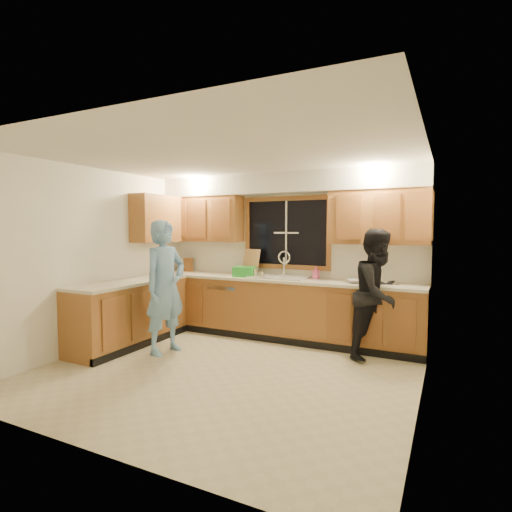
{
  "coord_description": "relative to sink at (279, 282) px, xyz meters",
  "views": [
    {
      "loc": [
        2.32,
        -3.94,
        1.67
      ],
      "look_at": [
        0.08,
        0.65,
        1.32
      ],
      "focal_mm": 28.0,
      "sensor_mm": 36.0,
      "label": 1
    }
  ],
  "objects": [
    {
      "name": "sink",
      "position": [
        0.0,
        0.0,
        0.0
      ],
      "size": [
        0.86,
        0.52,
        0.57
      ],
      "color": "white",
      "rests_on": "countertop_back"
    },
    {
      "name": "floor",
      "position": [
        0.0,
        -1.6,
        -0.86
      ],
      "size": [
        4.2,
        4.2,
        0.0
      ],
      "primitive_type": "plane",
      "color": "beige",
      "rests_on": "ground"
    },
    {
      "name": "soffit",
      "position": [
        0.0,
        0.12,
        1.49
      ],
      "size": [
        4.2,
        0.35,
        0.3
      ],
      "primitive_type": "cube",
      "color": "silver",
      "rests_on": "wall_back"
    },
    {
      "name": "stove",
      "position": [
        -1.8,
        -1.82,
        -0.41
      ],
      "size": [
        0.58,
        0.75,
        0.9
      ],
      "primitive_type": "cube",
      "color": "white",
      "rests_on": "floor"
    },
    {
      "name": "dish_crate",
      "position": [
        -0.56,
        -0.05,
        0.13
      ],
      "size": [
        0.39,
        0.37,
        0.15
      ],
      "primitive_type": "cube",
      "rotation": [
        0.0,
        0.0,
        0.22
      ],
      "color": "green",
      "rests_on": "countertop_back"
    },
    {
      "name": "man",
      "position": [
        -1.09,
        -1.33,
        0.03
      ],
      "size": [
        0.53,
        0.71,
        1.78
      ],
      "primitive_type": "imported",
      "rotation": [
        0.0,
        0.0,
        1.4
      ],
      "color": "#72A7D8",
      "rests_on": "floor"
    },
    {
      "name": "upper_cabinets_right",
      "position": [
        1.43,
        0.13,
        0.96
      ],
      "size": [
        1.35,
        0.33,
        0.75
      ],
      "primitive_type": "cube",
      "color": "#A0632E",
      "rests_on": "wall_back"
    },
    {
      "name": "can_right",
      "position": [
        -0.18,
        -0.23,
        0.11
      ],
      "size": [
        0.08,
        0.08,
        0.11
      ],
      "primitive_type": "cylinder",
      "rotation": [
        0.0,
        0.0,
        0.43
      ],
      "color": "beige",
      "rests_on": "countertop_back"
    },
    {
      "name": "knife_block",
      "position": [
        -1.79,
        0.16,
        0.17
      ],
      "size": [
        0.14,
        0.12,
        0.23
      ],
      "primitive_type": "cube",
      "rotation": [
        0.0,
        0.0,
        0.11
      ],
      "color": "#925728",
      "rests_on": "countertop_back"
    },
    {
      "name": "ceiling",
      "position": [
        0.0,
        -1.6,
        1.64
      ],
      "size": [
        4.2,
        4.2,
        0.0
      ],
      "primitive_type": "plane",
      "rotation": [
        3.14,
        0.0,
        0.0
      ],
      "color": "silver"
    },
    {
      "name": "upper_cabinets_return",
      "position": [
        -1.94,
        -0.48,
        0.96
      ],
      "size": [
        0.33,
        0.9,
        0.75
      ],
      "primitive_type": "cube",
      "color": "#A0632E",
      "rests_on": "wall_left"
    },
    {
      "name": "woman",
      "position": [
        1.51,
        -0.32,
        -0.03
      ],
      "size": [
        0.92,
        1.0,
        1.67
      ],
      "primitive_type": "imported",
      "rotation": [
        0.0,
        0.0,
        1.13
      ],
      "color": "black",
      "rests_on": "floor"
    },
    {
      "name": "wall_right",
      "position": [
        2.1,
        -1.6,
        0.39
      ],
      "size": [
        0.0,
        3.8,
        3.8
      ],
      "primitive_type": "plane",
      "rotation": [
        1.57,
        0.0,
        -1.57
      ],
      "color": "white",
      "rests_on": "ground"
    },
    {
      "name": "countertop_back",
      "position": [
        0.0,
        -0.02,
        0.04
      ],
      "size": [
        4.2,
        0.63,
        0.04
      ],
      "primitive_type": "cube",
      "color": "beige",
      "rests_on": "base_cabinets_back"
    },
    {
      "name": "dishwasher",
      "position": [
        -0.85,
        -0.01,
        -0.45
      ],
      "size": [
        0.6,
        0.56,
        0.82
      ],
      "primitive_type": "cube",
      "color": "white",
      "rests_on": "floor"
    },
    {
      "name": "can_left",
      "position": [
        -0.35,
        -0.1,
        0.12
      ],
      "size": [
        0.09,
        0.09,
        0.13
      ],
      "primitive_type": "cylinder",
      "rotation": [
        0.0,
        0.0,
        0.26
      ],
      "color": "beige",
      "rests_on": "countertop_back"
    },
    {
      "name": "upper_cabinets_left",
      "position": [
        -1.43,
        0.13,
        0.96
      ],
      "size": [
        1.35,
        0.33,
        0.75
      ],
      "primitive_type": "cube",
      "color": "#A0632E",
      "rests_on": "wall_back"
    },
    {
      "name": "wall_back",
      "position": [
        0.0,
        0.3,
        0.39
      ],
      "size": [
        4.2,
        0.0,
        4.2
      ],
      "primitive_type": "plane",
      "rotation": [
        1.57,
        0.0,
        0.0
      ],
      "color": "white",
      "rests_on": "ground"
    },
    {
      "name": "wall_left",
      "position": [
        -2.1,
        -1.6,
        0.39
      ],
      "size": [
        0.0,
        3.8,
        3.8
      ],
      "primitive_type": "plane",
      "rotation": [
        1.57,
        0.0,
        1.57
      ],
      "color": "white",
      "rests_on": "ground"
    },
    {
      "name": "bowl",
      "position": [
        1.16,
        -0.07,
        0.08
      ],
      "size": [
        0.28,
        0.28,
        0.05
      ],
      "primitive_type": "imported",
      "rotation": [
        0.0,
        0.0,
        0.36
      ],
      "color": "silver",
      "rests_on": "countertop_back"
    },
    {
      "name": "countertop_left",
      "position": [
        -1.79,
        -1.25,
        0.04
      ],
      "size": [
        0.63,
        1.9,
        0.04
      ],
      "primitive_type": "cube",
      "color": "beige",
      "rests_on": "base_cabinets_left"
    },
    {
      "name": "soap_bottle",
      "position": [
        0.53,
        0.16,
        0.15
      ],
      "size": [
        0.09,
        0.1,
        0.19
      ],
      "primitive_type": "imported",
      "rotation": [
        0.0,
        0.0,
        -0.11
      ],
      "color": "#ED5A95",
      "rests_on": "countertop_back"
    },
    {
      "name": "cutting_board",
      "position": [
        -0.55,
        0.15,
        0.27
      ],
      "size": [
        0.33,
        0.18,
        0.42
      ],
      "primitive_type": "cube",
      "rotation": [
        -0.21,
        0.0,
        -0.25
      ],
      "color": "tan",
      "rests_on": "countertop_back"
    },
    {
      "name": "base_cabinets_left",
      "position": [
        -1.8,
        -1.25,
        -0.42
      ],
      "size": [
        0.6,
        1.9,
        0.88
      ],
      "primitive_type": "cube",
      "color": "#A0632E",
      "rests_on": "ground"
    },
    {
      "name": "window_frame",
      "position": [
        0.0,
        0.29,
        0.74
      ],
      "size": [
        1.44,
        0.03,
        1.14
      ],
      "color": "black",
      "rests_on": "wall_back"
    },
    {
      "name": "base_cabinets_back",
      "position": [
        0.0,
        -0.0,
        -0.42
      ],
      "size": [
        4.2,
        0.6,
        0.88
      ],
      "primitive_type": "cube",
      "color": "#A0632E",
      "rests_on": "ground"
    }
  ]
}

